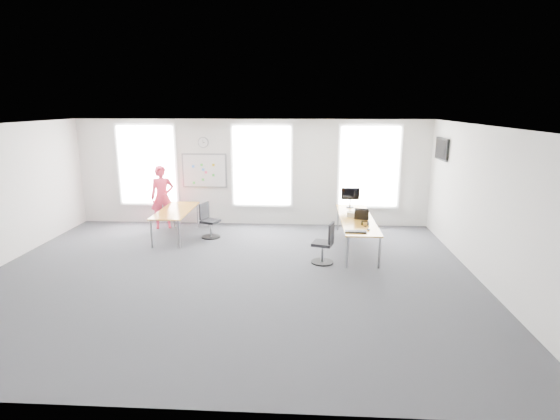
# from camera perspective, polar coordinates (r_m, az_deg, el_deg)

# --- Properties ---
(floor) EXTENTS (10.00, 10.00, 0.00)m
(floor) POSITION_cam_1_polar(r_m,az_deg,el_deg) (9.03, -6.69, -8.52)
(floor) COLOR #27282C
(floor) RESTS_ON ground
(ceiling) EXTENTS (10.00, 10.00, 0.00)m
(ceiling) POSITION_cam_1_polar(r_m,az_deg,el_deg) (8.38, -7.27, 10.85)
(ceiling) COLOR white
(ceiling) RESTS_ON ground
(wall_back) EXTENTS (10.00, 0.00, 10.00)m
(wall_back) POSITION_cam_1_polar(r_m,az_deg,el_deg) (12.47, -3.73, 4.88)
(wall_back) COLOR silver
(wall_back) RESTS_ON ground
(wall_front) EXTENTS (10.00, 0.00, 10.00)m
(wall_front) POSITION_cam_1_polar(r_m,az_deg,el_deg) (4.88, -15.34, -9.71)
(wall_front) COLOR silver
(wall_front) RESTS_ON ground
(wall_right) EXTENTS (0.00, 10.00, 10.00)m
(wall_right) POSITION_cam_1_polar(r_m,az_deg,el_deg) (9.14, 25.62, 0.32)
(wall_right) COLOR silver
(wall_right) RESTS_ON ground
(window_left) EXTENTS (1.60, 0.06, 2.20)m
(window_left) POSITION_cam_1_polar(r_m,az_deg,el_deg) (13.12, -16.95, 5.64)
(window_left) COLOR white
(window_left) RESTS_ON wall_back
(window_mid) EXTENTS (1.60, 0.06, 2.20)m
(window_mid) POSITION_cam_1_polar(r_m,az_deg,el_deg) (12.38, -2.38, 5.77)
(window_mid) COLOR white
(window_mid) RESTS_ON wall_back
(window_right) EXTENTS (1.60, 0.06, 2.20)m
(window_right) POSITION_cam_1_polar(r_m,az_deg,el_deg) (12.45, 11.56, 5.55)
(window_right) COLOR white
(window_right) RESTS_ON wall_back
(desk_right) EXTENTS (0.79, 2.96, 0.72)m
(desk_right) POSITION_cam_1_polar(r_m,az_deg,el_deg) (10.68, 9.96, -1.32)
(desk_right) COLOR #A9772D
(desk_right) RESTS_ON ground
(desk_left) EXTENTS (0.80, 1.99, 0.73)m
(desk_left) POSITION_cam_1_polar(r_m,az_deg,el_deg) (11.67, -13.47, -0.26)
(desk_left) COLOR #A9772D
(desk_left) RESTS_ON ground
(chair_right) EXTENTS (0.52, 0.51, 0.92)m
(chair_right) POSITION_cam_1_polar(r_m,az_deg,el_deg) (9.57, 5.89, -4.63)
(chair_right) COLOR black
(chair_right) RESTS_ON ground
(chair_left) EXTENTS (0.54, 0.53, 0.91)m
(chair_left) POSITION_cam_1_polar(r_m,az_deg,el_deg) (11.52, -9.28, -1.61)
(chair_left) COLOR black
(chair_left) RESTS_ON ground
(person) EXTENTS (0.75, 0.61, 1.76)m
(person) POSITION_cam_1_polar(r_m,az_deg,el_deg) (12.57, -15.11, 1.63)
(person) COLOR #E2304D
(person) RESTS_ON ground
(whiteboard) EXTENTS (1.20, 0.03, 0.90)m
(whiteboard) POSITION_cam_1_polar(r_m,az_deg,el_deg) (12.67, -9.85, 5.08)
(whiteboard) COLOR silver
(whiteboard) RESTS_ON wall_back
(wall_clock) EXTENTS (0.30, 0.04, 0.30)m
(wall_clock) POSITION_cam_1_polar(r_m,az_deg,el_deg) (12.58, -10.00, 8.68)
(wall_clock) COLOR gray
(wall_clock) RESTS_ON wall_back
(tv) EXTENTS (0.06, 0.90, 0.55)m
(tv) POSITION_cam_1_polar(r_m,az_deg,el_deg) (11.80, 20.39, 7.48)
(tv) COLOR black
(tv) RESTS_ON wall_right
(keyboard) EXTENTS (0.48, 0.22, 0.02)m
(keyboard) POSITION_cam_1_polar(r_m,az_deg,el_deg) (9.51, 9.88, -2.82)
(keyboard) COLOR black
(keyboard) RESTS_ON desk_right
(mouse) EXTENTS (0.10, 0.12, 0.04)m
(mouse) POSITION_cam_1_polar(r_m,az_deg,el_deg) (9.70, 11.48, -2.51)
(mouse) COLOR black
(mouse) RESTS_ON desk_right
(lens_cap) EXTENTS (0.08, 0.08, 0.01)m
(lens_cap) POSITION_cam_1_polar(r_m,az_deg,el_deg) (9.97, 11.12, -2.16)
(lens_cap) COLOR black
(lens_cap) RESTS_ON desk_right
(headphones) EXTENTS (0.17, 0.09, 0.10)m
(headphones) POSITION_cam_1_polar(r_m,az_deg,el_deg) (10.10, 11.01, -1.70)
(headphones) COLOR black
(headphones) RESTS_ON desk_right
(laptop_sleeve) EXTENTS (0.34, 0.24, 0.27)m
(laptop_sleeve) POSITION_cam_1_polar(r_m,az_deg,el_deg) (10.51, 10.60, -0.59)
(laptop_sleeve) COLOR black
(laptop_sleeve) RESTS_ON desk_right
(paper_stack) EXTENTS (0.36, 0.30, 0.11)m
(paper_stack) POSITION_cam_1_polar(r_m,az_deg,el_deg) (10.82, 9.62, -0.56)
(paper_stack) COLOR beige
(paper_stack) RESTS_ON desk_right
(monitor) EXTENTS (0.48, 0.19, 0.53)m
(monitor) POSITION_cam_1_polar(r_m,az_deg,el_deg) (11.70, 9.18, 1.86)
(monitor) COLOR black
(monitor) RESTS_ON desk_right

